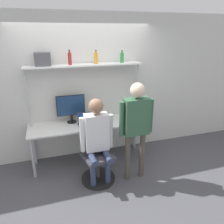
{
  "coord_description": "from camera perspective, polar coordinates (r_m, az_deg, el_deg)",
  "views": [
    {
      "loc": [
        -0.69,
        -3.32,
        2.37
      ],
      "look_at": [
        0.31,
        -0.12,
        1.12
      ],
      "focal_mm": 35.0,
      "sensor_mm": 36.0,
      "label": 1
    }
  ],
  "objects": [
    {
      "name": "ground_plane",
      "position": [
        4.14,
        -4.7,
        -14.6
      ],
      "size": [
        12.0,
        12.0,
        0.0
      ],
      "primitive_type": "plane",
      "color": "#4C4C51"
    },
    {
      "name": "wall_back",
      "position": [
        4.19,
        -7.32,
        6.13
      ],
      "size": [
        8.0,
        0.06,
        2.7
      ],
      "color": "silver",
      "rests_on": "ground_plane"
    },
    {
      "name": "desk",
      "position": [
        4.08,
        -6.03,
        -3.92
      ],
      "size": [
        2.16,
        0.63,
        0.77
      ],
      "color": "silver",
      "rests_on": "ground_plane"
    },
    {
      "name": "shelf_unit",
      "position": [
        3.95,
        -6.98,
        9.05
      ],
      "size": [
        2.05,
        0.3,
        1.83
      ],
      "color": "white",
      "rests_on": "ground_plane"
    },
    {
      "name": "monitor",
      "position": [
        4.05,
        -10.7,
        1.28
      ],
      "size": [
        0.52,
        0.18,
        0.52
      ],
      "color": "black",
      "rests_on": "desk"
    },
    {
      "name": "laptop",
      "position": [
        3.97,
        -6.71,
        -2.49
      ],
      "size": [
        0.3,
        0.23,
        0.22
      ],
      "color": "#333338",
      "rests_on": "desk"
    },
    {
      "name": "cell_phone",
      "position": [
        4.04,
        -3.14,
        -2.87
      ],
      "size": [
        0.07,
        0.15,
        0.01
      ],
      "color": "silver",
      "rests_on": "desk"
    },
    {
      "name": "office_chair",
      "position": [
        3.75,
        -3.98,
        -13.33
      ],
      "size": [
        0.56,
        0.56,
        0.94
      ],
      "color": "black",
      "rests_on": "ground_plane"
    },
    {
      "name": "person_seated",
      "position": [
        3.43,
        -3.88,
        -6.01
      ],
      "size": [
        0.53,
        0.47,
        1.42
      ],
      "color": "#2D3856",
      "rests_on": "ground_plane"
    },
    {
      "name": "person_standing",
      "position": [
        3.44,
        6.37,
        -2.13
      ],
      "size": [
        0.57,
        0.22,
        1.65
      ],
      "color": "#4C473D",
      "rests_on": "ground_plane"
    },
    {
      "name": "bottle_red",
      "position": [
        3.86,
        -10.97,
        13.56
      ],
      "size": [
        0.06,
        0.06,
        0.25
      ],
      "color": "maroon",
      "rests_on": "shelf_unit"
    },
    {
      "name": "bottle_amber",
      "position": [
        3.94,
        -4.21,
        13.88
      ],
      "size": [
        0.07,
        0.07,
        0.23
      ],
      "color": "gold",
      "rests_on": "shelf_unit"
    },
    {
      "name": "bottle_green",
      "position": [
        4.08,
        2.62,
        14.04
      ],
      "size": [
        0.07,
        0.07,
        0.21
      ],
      "color": "#2D8C3F",
      "rests_on": "shelf_unit"
    },
    {
      "name": "storage_box",
      "position": [
        3.84,
        -17.69,
        13.0
      ],
      "size": [
        0.26,
        0.18,
        0.22
      ],
      "color": "#4C4C51",
      "rests_on": "shelf_unit"
    }
  ]
}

